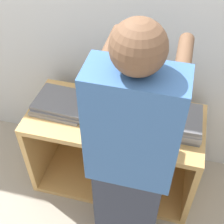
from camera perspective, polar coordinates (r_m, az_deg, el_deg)
ground_plane at (r=2.32m, az=-1.13°, el=-16.95°), size 12.00×12.00×0.00m
wall_back at (r=1.90m, az=3.40°, el=18.41°), size 8.00×0.05×2.40m
cart at (r=2.22m, az=0.88°, el=-5.84°), size 1.11×0.51×0.66m
laptop_open at (r=1.94m, az=0.96°, el=1.21°), size 0.33×0.34×0.25m
laptop_stack_left at (r=2.00m, az=-9.30°, el=1.49°), size 0.35×0.27×0.07m
laptop_stack_right at (r=1.87m, az=11.17°, el=-1.61°), size 0.34×0.26×0.11m
person at (r=1.55m, az=3.40°, el=-9.76°), size 0.40×0.52×1.56m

